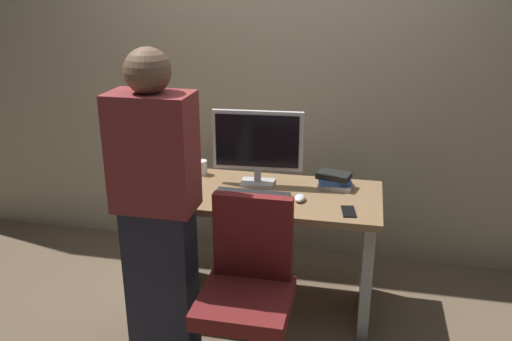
{
  "coord_description": "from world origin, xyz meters",
  "views": [
    {
      "loc": [
        0.59,
        -2.84,
        1.94
      ],
      "look_at": [
        0.0,
        -0.05,
        0.89
      ],
      "focal_mm": 37.47,
      "sensor_mm": 36.0,
      "label": 1
    }
  ],
  "objects_px": {
    "desk": "(258,227)",
    "keyboard": "(252,195)",
    "cup_near_keyboard": "(173,182)",
    "mouse": "(300,198)",
    "cell_phone": "(348,212)",
    "monitor": "(258,144)",
    "book_stack": "(334,180)",
    "person_at_desk": "(157,210)",
    "cup_by_monitor": "(202,168)",
    "office_chair": "(247,302)"
  },
  "relations": [
    {
      "from": "cup_by_monitor",
      "to": "cell_phone",
      "type": "xyz_separation_m",
      "value": [
        0.94,
        -0.39,
        -0.04
      ]
    },
    {
      "from": "person_at_desk",
      "to": "cell_phone",
      "type": "xyz_separation_m",
      "value": [
        0.93,
        0.39,
        -0.09
      ]
    },
    {
      "from": "book_stack",
      "to": "cell_phone",
      "type": "height_order",
      "value": "book_stack"
    },
    {
      "from": "mouse",
      "to": "cup_by_monitor",
      "type": "bearing_deg",
      "value": 156.29
    },
    {
      "from": "desk",
      "to": "person_at_desk",
      "type": "distance_m",
      "value": 0.77
    },
    {
      "from": "monitor",
      "to": "cup_by_monitor",
      "type": "height_order",
      "value": "monitor"
    },
    {
      "from": "mouse",
      "to": "cell_phone",
      "type": "bearing_deg",
      "value": -19.93
    },
    {
      "from": "keyboard",
      "to": "cup_near_keyboard",
      "type": "bearing_deg",
      "value": 179.37
    },
    {
      "from": "keyboard",
      "to": "cup_near_keyboard",
      "type": "height_order",
      "value": "cup_near_keyboard"
    },
    {
      "from": "mouse",
      "to": "cell_phone",
      "type": "relative_size",
      "value": 0.69
    },
    {
      "from": "desk",
      "to": "mouse",
      "type": "bearing_deg",
      "value": -17.92
    },
    {
      "from": "office_chair",
      "to": "cup_near_keyboard",
      "type": "relative_size",
      "value": 10.31
    },
    {
      "from": "cup_by_monitor",
      "to": "book_stack",
      "type": "relative_size",
      "value": 0.41
    },
    {
      "from": "person_at_desk",
      "to": "monitor",
      "type": "distance_m",
      "value": 0.8
    },
    {
      "from": "person_at_desk",
      "to": "cup_by_monitor",
      "type": "relative_size",
      "value": 17.77
    },
    {
      "from": "person_at_desk",
      "to": "keyboard",
      "type": "height_order",
      "value": "person_at_desk"
    },
    {
      "from": "keyboard",
      "to": "mouse",
      "type": "relative_size",
      "value": 4.3
    },
    {
      "from": "monitor",
      "to": "cup_by_monitor",
      "type": "relative_size",
      "value": 5.86
    },
    {
      "from": "monitor",
      "to": "cell_phone",
      "type": "bearing_deg",
      "value": -28.5
    },
    {
      "from": "person_at_desk",
      "to": "cup_near_keyboard",
      "type": "distance_m",
      "value": 0.51
    },
    {
      "from": "cup_near_keyboard",
      "to": "cell_phone",
      "type": "distance_m",
      "value": 1.04
    },
    {
      "from": "desk",
      "to": "monitor",
      "type": "xyz_separation_m",
      "value": [
        -0.03,
        0.12,
        0.49
      ]
    },
    {
      "from": "desk",
      "to": "cup_near_keyboard",
      "type": "height_order",
      "value": "cup_near_keyboard"
    },
    {
      "from": "cup_near_keyboard",
      "to": "cup_by_monitor",
      "type": "relative_size",
      "value": 0.99
    },
    {
      "from": "person_at_desk",
      "to": "office_chair",
      "type": "bearing_deg",
      "value": -10.65
    },
    {
      "from": "monitor",
      "to": "book_stack",
      "type": "distance_m",
      "value": 0.51
    },
    {
      "from": "desk",
      "to": "office_chair",
      "type": "bearing_deg",
      "value": -82.68
    },
    {
      "from": "monitor",
      "to": "person_at_desk",
      "type": "bearing_deg",
      "value": -118.08
    },
    {
      "from": "keyboard",
      "to": "cell_phone",
      "type": "relative_size",
      "value": 2.99
    },
    {
      "from": "person_at_desk",
      "to": "keyboard",
      "type": "bearing_deg",
      "value": 52.27
    },
    {
      "from": "keyboard",
      "to": "book_stack",
      "type": "height_order",
      "value": "book_stack"
    },
    {
      "from": "keyboard",
      "to": "cup_by_monitor",
      "type": "xyz_separation_m",
      "value": [
        -0.39,
        0.29,
        0.04
      ]
    },
    {
      "from": "desk",
      "to": "book_stack",
      "type": "relative_size",
      "value": 6.45
    },
    {
      "from": "monitor",
      "to": "cell_phone",
      "type": "height_order",
      "value": "monitor"
    },
    {
      "from": "person_at_desk",
      "to": "monitor",
      "type": "bearing_deg",
      "value": 61.92
    },
    {
      "from": "mouse",
      "to": "cup_near_keyboard",
      "type": "height_order",
      "value": "cup_near_keyboard"
    },
    {
      "from": "cell_phone",
      "to": "person_at_desk",
      "type": "bearing_deg",
      "value": -166.21
    },
    {
      "from": "desk",
      "to": "cup_near_keyboard",
      "type": "xyz_separation_m",
      "value": [
        -0.5,
        -0.07,
        0.27
      ]
    },
    {
      "from": "person_at_desk",
      "to": "cup_near_keyboard",
      "type": "height_order",
      "value": "person_at_desk"
    },
    {
      "from": "monitor",
      "to": "desk",
      "type": "bearing_deg",
      "value": -77.8
    },
    {
      "from": "person_at_desk",
      "to": "cup_by_monitor",
      "type": "distance_m",
      "value": 0.78
    },
    {
      "from": "office_chair",
      "to": "keyboard",
      "type": "distance_m",
      "value": 0.67
    },
    {
      "from": "mouse",
      "to": "cell_phone",
      "type": "distance_m",
      "value": 0.29
    },
    {
      "from": "cup_by_monitor",
      "to": "cell_phone",
      "type": "relative_size",
      "value": 0.64
    },
    {
      "from": "office_chair",
      "to": "mouse",
      "type": "relative_size",
      "value": 9.4
    },
    {
      "from": "monitor",
      "to": "keyboard",
      "type": "relative_size",
      "value": 1.26
    },
    {
      "from": "person_at_desk",
      "to": "monitor",
      "type": "height_order",
      "value": "person_at_desk"
    },
    {
      "from": "person_at_desk",
      "to": "keyboard",
      "type": "relative_size",
      "value": 3.81
    },
    {
      "from": "desk",
      "to": "keyboard",
      "type": "distance_m",
      "value": 0.25
    },
    {
      "from": "desk",
      "to": "book_stack",
      "type": "height_order",
      "value": "book_stack"
    }
  ]
}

